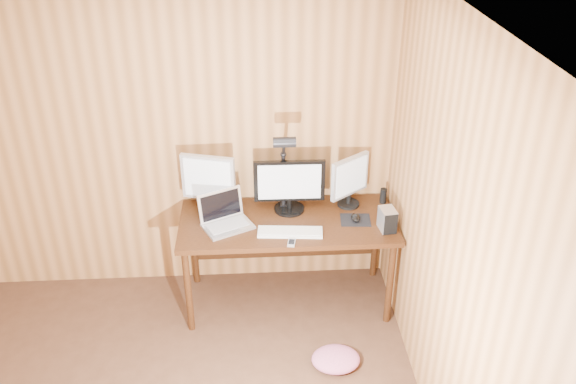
{
  "coord_description": "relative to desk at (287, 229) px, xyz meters",
  "views": [
    {
      "loc": [
        0.7,
        -2.19,
        3.15
      ],
      "look_at": [
        0.93,
        1.58,
        1.02
      ],
      "focal_mm": 38.0,
      "sensor_mm": 36.0,
      "label": 1
    }
  ],
  "objects": [
    {
      "name": "mousepad",
      "position": [
        0.5,
        -0.1,
        0.12
      ],
      "size": [
        0.23,
        0.2,
        0.0
      ],
      "primitive_type": "cube",
      "rotation": [
        0.0,
        0.0,
        -0.08
      ],
      "color": "black",
      "rests_on": "desk"
    },
    {
      "name": "phone",
      "position": [
        0.01,
        -0.37,
        0.13
      ],
      "size": [
        0.07,
        0.11,
        0.01
      ],
      "rotation": [
        0.0,
        0.0,
        -0.18
      ],
      "color": "silver",
      "rests_on": "desk"
    },
    {
      "name": "desk_lamp",
      "position": [
        -0.02,
        0.04,
        0.55
      ],
      "size": [
        0.16,
        0.23,
        0.7
      ],
      "rotation": [
        0.0,
        0.0,
        0.06
      ],
      "color": "black",
      "rests_on": "desk"
    },
    {
      "name": "laptop",
      "position": [
        -0.46,
        -0.1,
        0.18
      ],
      "size": [
        0.42,
        0.39,
        0.24
      ],
      "rotation": [
        0.0,
        0.0,
        0.46
      ],
      "color": "silver",
      "rests_on": "desk"
    },
    {
      "name": "desk",
      "position": [
        0.0,
        0.0,
        0.0
      ],
      "size": [
        1.6,
        0.7,
        0.75
      ],
      "color": "#361B0B",
      "rests_on": "floor"
    },
    {
      "name": "hard_drive",
      "position": [
        0.71,
        -0.24,
        0.2
      ],
      "size": [
        0.12,
        0.16,
        0.17
      ],
      "rotation": [
        0.0,
        0.0,
        0.13
      ],
      "color": "silver",
      "rests_on": "desk"
    },
    {
      "name": "keyboard",
      "position": [
        0.01,
        -0.25,
        0.13
      ],
      "size": [
        0.47,
        0.18,
        0.02
      ],
      "rotation": [
        0.0,
        0.0,
        -0.09
      ],
      "color": "white",
      "rests_on": "desk"
    },
    {
      "name": "speaker",
      "position": [
        0.75,
        0.14,
        0.18
      ],
      "size": [
        0.05,
        0.05,
        0.12
      ],
      "primitive_type": "cylinder",
      "color": "black",
      "rests_on": "desk"
    },
    {
      "name": "mouse",
      "position": [
        0.5,
        -0.1,
        0.14
      ],
      "size": [
        0.1,
        0.13,
        0.04
      ],
      "primitive_type": "ellipsoid",
      "rotation": [
        0.0,
        0.0,
        -0.3
      ],
      "color": "black",
      "rests_on": "mousepad"
    },
    {
      "name": "monitor_center",
      "position": [
        0.02,
        0.08,
        0.34
      ],
      "size": [
        0.53,
        0.23,
        0.42
      ],
      "rotation": [
        0.0,
        0.0,
        -0.01
      ],
      "color": "black",
      "rests_on": "desk"
    },
    {
      "name": "monitor_left",
      "position": [
        -0.58,
        0.11,
        0.37
      ],
      "size": [
        0.4,
        0.19,
        0.46
      ],
      "rotation": [
        0.0,
        0.0,
        -0.27
      ],
      "color": "black",
      "rests_on": "desk"
    },
    {
      "name": "monitor_right",
      "position": [
        0.48,
        0.12,
        0.34
      ],
      "size": [
        0.31,
        0.24,
        0.41
      ],
      "rotation": [
        0.0,
        0.0,
        0.64
      ],
      "color": "black",
      "rests_on": "desk"
    },
    {
      "name": "fabric_pile",
      "position": [
        0.29,
        -0.8,
        -0.57
      ],
      "size": [
        0.4,
        0.35,
        0.11
      ],
      "primitive_type": null,
      "rotation": [
        0.0,
        0.0,
        0.23
      ],
      "color": "#B8597C",
      "rests_on": "floor"
    },
    {
      "name": "room_shell",
      "position": [
        -0.93,
        -1.7,
        0.62
      ],
      "size": [
        4.0,
        4.0,
        4.0
      ],
      "color": "#492C1C",
      "rests_on": "ground"
    }
  ]
}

